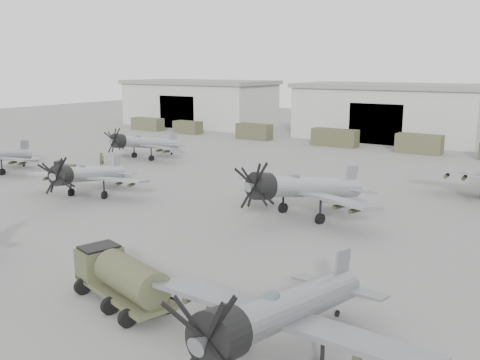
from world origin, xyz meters
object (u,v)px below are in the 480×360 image
object	(u,v)px
aircraft_mid_1	(86,175)
aircraft_far_0	(141,143)
fuel_tanker	(122,276)
aircraft_mid_2	(300,188)
aircraft_near_2	(279,313)
ground_crew	(102,160)
tug_trailer	(79,170)

from	to	relation	value
aircraft_mid_1	aircraft_far_0	distance (m)	19.89
aircraft_mid_1	fuel_tanker	size ratio (longest dim) A/B	1.68
aircraft_mid_2	aircraft_far_0	size ratio (longest dim) A/B	1.14
aircraft_near_2	aircraft_mid_1	size ratio (longest dim) A/B	1.07
aircraft_mid_2	aircraft_near_2	bearing A→B (deg)	-47.44
ground_crew	aircraft_mid_1	bearing A→B (deg)	-128.17
aircraft_near_2	ground_crew	distance (m)	45.08
aircraft_mid_1	aircraft_near_2	bearing A→B (deg)	-42.48
aircraft_mid_2	fuel_tanker	size ratio (longest dim) A/B	1.93
aircraft_far_0	tug_trailer	distance (m)	11.29
fuel_tanker	tug_trailer	size ratio (longest dim) A/B	0.90
aircraft_mid_1	aircraft_mid_2	world-z (taller)	aircraft_mid_2
aircraft_mid_1	aircraft_mid_2	distance (m)	19.23
aircraft_mid_2	ground_crew	bearing A→B (deg)	-174.88
aircraft_far_0	fuel_tanker	distance (m)	41.89
tug_trailer	aircraft_near_2	bearing A→B (deg)	-50.51
aircraft_near_2	aircraft_mid_2	bearing A→B (deg)	117.77
aircraft_near_2	aircraft_mid_1	xyz separation A→B (m)	(-27.40, 14.38, -0.15)
aircraft_mid_1	tug_trailer	bearing A→B (deg)	128.67
aircraft_far_0	ground_crew	world-z (taller)	aircraft_far_0
tug_trailer	aircraft_mid_2	bearing A→B (deg)	-24.33
fuel_tanker	aircraft_mid_2	bearing A→B (deg)	104.93
aircraft_near_2	tug_trailer	bearing A→B (deg)	153.06
aircraft_mid_1	ground_crew	distance (m)	14.77
fuel_tanker	ground_crew	bearing A→B (deg)	155.09
aircraft_far_0	ground_crew	bearing A→B (deg)	-82.13
aircraft_mid_1	tug_trailer	distance (m)	10.52
aircraft_mid_2	fuel_tanker	distance (m)	18.14
fuel_tanker	ground_crew	size ratio (longest dim) A/B	4.12
aircraft_far_0	tug_trailer	bearing A→B (deg)	-73.63
aircraft_near_2	aircraft_far_0	size ratio (longest dim) A/B	1.06
aircraft_mid_2	aircraft_far_0	bearing A→B (deg)	173.50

